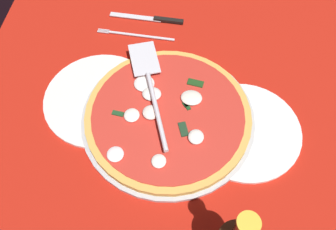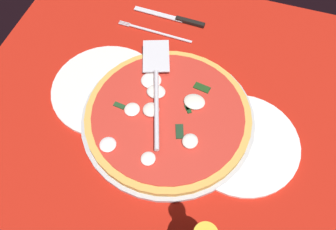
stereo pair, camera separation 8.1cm
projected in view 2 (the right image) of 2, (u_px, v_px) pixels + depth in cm
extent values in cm
cube|color=#B41C10|center=(173.00, 142.00, 80.26)|extent=(98.17, 98.17, 0.80)
cube|color=silver|center=(5.00, 63.00, 91.12)|extent=(7.55, 7.55, 0.10)
cube|color=silver|center=(35.00, 21.00, 98.69)|extent=(7.55, 7.55, 0.10)
cube|color=silver|center=(17.00, 95.00, 86.09)|extent=(7.55, 7.55, 0.10)
cube|color=silver|center=(48.00, 48.00, 93.66)|extent=(7.55, 7.55, 0.10)
cube|color=silver|center=(74.00, 8.00, 101.24)|extent=(7.55, 7.55, 0.10)
cube|color=silver|center=(29.00, 132.00, 81.06)|extent=(7.55, 7.55, 0.10)
cube|color=silver|center=(61.00, 79.00, 88.64)|extent=(7.55, 7.55, 0.10)
cube|color=silver|center=(88.00, 34.00, 96.21)|extent=(7.55, 7.55, 0.10)
cube|color=silver|center=(44.00, 173.00, 76.03)|extent=(7.55, 7.55, 0.10)
cube|color=silver|center=(76.00, 113.00, 83.61)|extent=(7.55, 7.55, 0.10)
cube|color=silver|center=(103.00, 63.00, 91.18)|extent=(7.55, 7.55, 0.10)
cube|color=silver|center=(126.00, 21.00, 98.75)|extent=(7.55, 7.55, 0.10)
cube|color=silver|center=(61.00, 219.00, 71.00)|extent=(7.55, 7.55, 0.10)
cube|color=silver|center=(93.00, 151.00, 78.58)|extent=(7.55, 7.55, 0.10)
cube|color=silver|center=(121.00, 95.00, 86.15)|extent=(7.55, 7.55, 0.10)
cube|color=silver|center=(143.00, 48.00, 93.73)|extent=(7.55, 7.55, 0.10)
cube|color=silver|center=(162.00, 8.00, 101.30)|extent=(7.55, 7.55, 0.10)
cube|color=silver|center=(113.00, 195.00, 73.55)|extent=(7.55, 7.55, 0.10)
cube|color=silver|center=(140.00, 131.00, 81.12)|extent=(7.55, 7.55, 0.10)
cube|color=silver|center=(162.00, 78.00, 88.70)|extent=(7.55, 7.55, 0.10)
cube|color=silver|center=(181.00, 34.00, 96.27)|extent=(7.55, 7.55, 0.10)
cube|color=silver|center=(162.00, 172.00, 76.09)|extent=(7.55, 7.55, 0.10)
cube|color=silver|center=(183.00, 112.00, 83.67)|extent=(7.55, 7.55, 0.10)
cube|color=silver|center=(201.00, 62.00, 91.24)|extent=(7.55, 7.55, 0.10)
cube|color=silver|center=(217.00, 20.00, 98.82)|extent=(7.55, 7.55, 0.10)
cube|color=silver|center=(187.00, 219.00, 71.07)|extent=(7.55, 7.55, 0.10)
cube|color=silver|center=(207.00, 151.00, 78.64)|extent=(7.55, 7.55, 0.10)
cube|color=silver|center=(224.00, 95.00, 86.21)|extent=(7.55, 7.55, 0.10)
cube|color=silver|center=(239.00, 48.00, 93.79)|extent=(7.55, 7.55, 0.10)
cube|color=silver|center=(251.00, 8.00, 101.36)|extent=(7.55, 7.55, 0.10)
cube|color=silver|center=(235.00, 194.00, 73.61)|extent=(7.55, 7.55, 0.10)
cube|color=silver|center=(250.00, 131.00, 81.18)|extent=(7.55, 7.55, 0.10)
cube|color=silver|center=(263.00, 78.00, 88.76)|extent=(7.55, 7.55, 0.10)
cube|color=silver|center=(274.00, 33.00, 96.33)|extent=(7.55, 7.55, 0.10)
cube|color=silver|center=(279.00, 172.00, 76.16)|extent=(7.55, 7.55, 0.10)
cube|color=silver|center=(290.00, 112.00, 83.73)|extent=(7.55, 7.55, 0.10)
cube|color=silver|center=(299.00, 62.00, 91.30)|extent=(7.55, 7.55, 0.10)
cube|color=silver|center=(307.00, 20.00, 98.88)|extent=(7.55, 7.55, 0.10)
cube|color=silver|center=(313.00, 218.00, 71.13)|extent=(7.55, 7.55, 0.10)
cube|color=silver|center=(321.00, 150.00, 78.70)|extent=(7.55, 7.55, 0.10)
cube|color=silver|center=(328.00, 94.00, 86.27)|extent=(7.55, 7.55, 0.10)
cube|color=silver|center=(334.00, 47.00, 93.85)|extent=(7.55, 7.55, 0.10)
cylinder|color=#B0B5BA|center=(168.00, 119.00, 82.04)|extent=(37.76, 37.76, 1.16)
cylinder|color=white|center=(107.00, 89.00, 86.39)|extent=(25.45, 25.45, 1.00)
cylinder|color=white|center=(242.00, 143.00, 78.96)|extent=(24.28, 24.28, 1.00)
cylinder|color=gold|center=(168.00, 116.00, 80.97)|extent=(35.93, 35.93, 1.35)
cylinder|color=red|center=(168.00, 114.00, 80.27)|extent=(32.94, 32.94, 0.30)
ellipsoid|color=white|center=(190.00, 141.00, 75.91)|extent=(3.25, 3.49, 1.28)
ellipsoid|color=white|center=(108.00, 144.00, 75.73)|extent=(3.42, 3.49, 0.84)
ellipsoid|color=silver|center=(156.00, 92.00, 82.41)|extent=(4.21, 3.67, 1.21)
ellipsoid|color=silver|center=(151.00, 80.00, 84.31)|extent=(4.61, 4.53, 0.81)
ellipsoid|color=silver|center=(151.00, 110.00, 79.86)|extent=(3.55, 3.63, 1.33)
ellipsoid|color=white|center=(148.00, 159.00, 74.05)|extent=(2.97, 3.08, 0.91)
ellipsoid|color=white|center=(132.00, 109.00, 80.15)|extent=(3.32, 3.46, 0.90)
ellipsoid|color=silver|center=(194.00, 102.00, 81.10)|extent=(4.65, 4.01, 1.06)
cube|color=#16411C|center=(188.00, 108.00, 80.66)|extent=(2.07, 2.60, 0.30)
cube|color=#13361A|center=(191.00, 106.00, 80.91)|extent=(2.86, 2.64, 0.30)
cube|color=#1D3922|center=(180.00, 131.00, 77.64)|extent=(2.66, 3.73, 0.30)
cube|color=#1D4319|center=(202.00, 88.00, 83.54)|extent=(3.82, 2.24, 0.30)
cube|color=#1E4422|center=(119.00, 106.00, 81.02)|extent=(2.64, 1.39, 0.30)
cube|color=silver|center=(156.00, 56.00, 86.68)|extent=(8.90, 10.97, 0.30)
cylinder|color=silver|center=(156.00, 108.00, 78.69)|extent=(7.51, 18.90, 1.00)
cube|color=white|center=(165.00, 26.00, 97.19)|extent=(20.23, 14.75, 0.60)
cube|color=silver|center=(160.00, 33.00, 95.27)|extent=(16.89, 1.25, 0.25)
cube|color=silver|center=(125.00, 22.00, 97.32)|extent=(3.01, 0.34, 0.25)
cube|color=silver|center=(125.00, 24.00, 97.10)|extent=(3.01, 0.34, 0.25)
cube|color=silver|center=(124.00, 25.00, 96.88)|extent=(3.01, 0.34, 0.25)
cube|color=black|center=(190.00, 22.00, 97.08)|extent=(7.83, 1.50, 0.80)
cube|color=silver|center=(159.00, 14.00, 98.93)|extent=(13.68, 1.93, 0.25)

